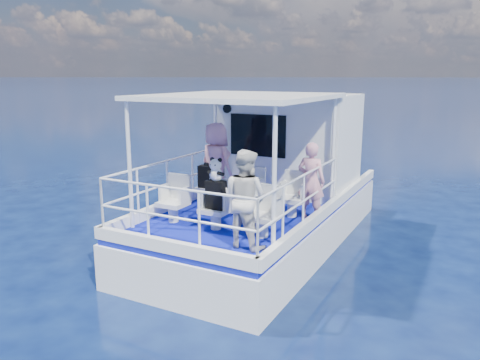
% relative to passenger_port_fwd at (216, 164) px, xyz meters
% --- Properties ---
extents(ground, '(2000.00, 2000.00, 0.00)m').
position_rel_passenger_port_fwd_xyz_m(ground, '(0.79, -0.26, -1.75)').
color(ground, '#071339').
rests_on(ground, ground).
extents(hull, '(3.00, 7.00, 1.60)m').
position_rel_passenger_port_fwd_xyz_m(hull, '(0.79, 0.74, -1.75)').
color(hull, white).
rests_on(hull, ground).
extents(deck, '(2.90, 6.90, 0.10)m').
position_rel_passenger_port_fwd_xyz_m(deck, '(0.79, 0.74, -0.90)').
color(deck, '#091085').
rests_on(deck, hull).
extents(cabin, '(2.85, 2.00, 2.20)m').
position_rel_passenger_port_fwd_xyz_m(cabin, '(0.79, 2.04, 0.25)').
color(cabin, white).
rests_on(cabin, deck).
extents(canopy, '(3.00, 3.20, 0.08)m').
position_rel_passenger_port_fwd_xyz_m(canopy, '(0.79, -0.46, 1.39)').
color(canopy, white).
rests_on(canopy, cabin).
extents(canopy_posts, '(2.77, 2.97, 2.20)m').
position_rel_passenger_port_fwd_xyz_m(canopy_posts, '(0.79, -0.51, 0.25)').
color(canopy_posts, white).
rests_on(canopy_posts, deck).
extents(railings, '(2.84, 3.59, 1.00)m').
position_rel_passenger_port_fwd_xyz_m(railings, '(0.79, -0.83, -0.35)').
color(railings, white).
rests_on(railings, deck).
extents(seat_port_fwd, '(0.48, 0.46, 0.38)m').
position_rel_passenger_port_fwd_xyz_m(seat_port_fwd, '(-0.11, -0.06, -0.66)').
color(seat_port_fwd, silver).
rests_on(seat_port_fwd, deck).
extents(seat_center_fwd, '(0.48, 0.46, 0.38)m').
position_rel_passenger_port_fwd_xyz_m(seat_center_fwd, '(0.79, -0.06, -0.66)').
color(seat_center_fwd, silver).
rests_on(seat_center_fwd, deck).
extents(seat_stbd_fwd, '(0.48, 0.46, 0.38)m').
position_rel_passenger_port_fwd_xyz_m(seat_stbd_fwd, '(1.69, -0.06, -0.66)').
color(seat_stbd_fwd, silver).
rests_on(seat_stbd_fwd, deck).
extents(seat_port_aft, '(0.48, 0.46, 0.38)m').
position_rel_passenger_port_fwd_xyz_m(seat_port_aft, '(-0.11, -1.36, -0.66)').
color(seat_port_aft, silver).
rests_on(seat_port_aft, deck).
extents(seat_center_aft, '(0.48, 0.46, 0.38)m').
position_rel_passenger_port_fwd_xyz_m(seat_center_aft, '(0.79, -1.36, -0.66)').
color(seat_center_aft, silver).
rests_on(seat_center_aft, deck).
extents(seat_stbd_aft, '(0.48, 0.46, 0.38)m').
position_rel_passenger_port_fwd_xyz_m(seat_stbd_aft, '(1.69, -1.36, -0.66)').
color(seat_stbd_aft, silver).
rests_on(seat_stbd_aft, deck).
extents(passenger_port_fwd, '(0.74, 0.62, 1.70)m').
position_rel_passenger_port_fwd_xyz_m(passenger_port_fwd, '(0.00, 0.00, 0.00)').
color(passenger_port_fwd, pink).
rests_on(passenger_port_fwd, deck).
extents(passenger_stbd_fwd, '(0.54, 0.37, 1.44)m').
position_rel_passenger_port_fwd_xyz_m(passenger_stbd_fwd, '(2.04, -0.03, -0.13)').
color(passenger_stbd_fwd, pink).
rests_on(passenger_stbd_fwd, deck).
extents(passenger_stbd_aft, '(0.82, 0.68, 1.54)m').
position_rel_passenger_port_fwd_xyz_m(passenger_stbd_aft, '(1.62, -1.88, -0.08)').
color(passenger_stbd_aft, silver).
rests_on(passenger_stbd_aft, deck).
extents(backpack_port, '(0.35, 0.19, 0.45)m').
position_rel_passenger_port_fwd_xyz_m(backpack_port, '(-0.13, -0.15, -0.24)').
color(backpack_port, black).
rests_on(backpack_port, seat_port_fwd).
extents(backpack_center, '(0.33, 0.18, 0.49)m').
position_rel_passenger_port_fwd_xyz_m(backpack_center, '(0.82, -1.40, -0.22)').
color(backpack_center, black).
rests_on(backpack_center, seat_center_aft).
extents(compact_camera, '(0.11, 0.06, 0.06)m').
position_rel_passenger_port_fwd_xyz_m(compact_camera, '(-0.13, -0.15, 0.02)').
color(compact_camera, black).
rests_on(compact_camera, backpack_port).
extents(panda, '(0.26, 0.21, 0.40)m').
position_rel_passenger_port_fwd_xyz_m(panda, '(0.82, -1.39, 0.22)').
color(panda, silver).
rests_on(panda, backpack_center).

